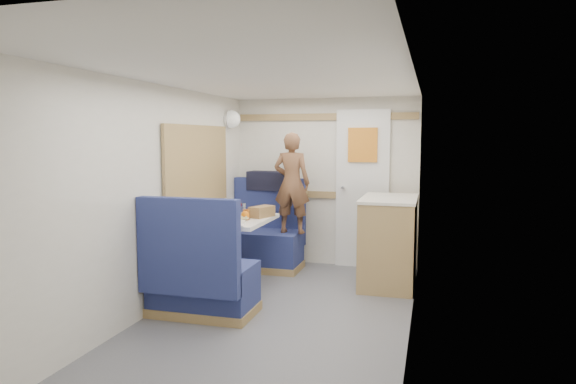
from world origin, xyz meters
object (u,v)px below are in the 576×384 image
(tray, at_px, (231,224))
(orange_fruit, at_px, (245,215))
(cheese_block, at_px, (243,217))
(beer_glass, at_px, (246,215))
(dome_light, at_px, (232,119))
(galley_counter, at_px, (388,241))
(tumbler_right, at_px, (253,211))
(dinette_table, at_px, (237,233))
(bench_near, at_px, (201,282))
(bread_loaf, at_px, (262,212))
(tumbler_left, at_px, (203,216))
(person, at_px, (292,183))
(duffel_bag, at_px, (268,181))
(wine_glass, at_px, (238,206))
(bench_far, at_px, (264,243))
(tumbler_mid, at_px, (243,208))
(pepper_grinder, at_px, (239,212))
(salt_grinder, at_px, (234,213))

(tray, relative_size, orange_fruit, 4.14)
(cheese_block, distance_m, beer_glass, 0.07)
(dome_light, height_order, galley_counter, dome_light)
(tumbler_right, bearing_deg, dinette_table, -117.44)
(bench_near, xyz_separation_m, bread_loaf, (0.21, 1.02, 0.48))
(dinette_table, bearing_deg, cheese_block, -47.55)
(orange_fruit, relative_size, bread_loaf, 0.30)
(bench_near, height_order, tumbler_left, bench_near)
(person, height_order, tray, person)
(tumbler_left, relative_size, bread_loaf, 0.45)
(duffel_bag, distance_m, beer_glass, 1.21)
(galley_counter, bearing_deg, bread_loaf, -162.62)
(bench_near, bearing_deg, beer_glass, 81.71)
(galley_counter, xyz_separation_m, duffel_bag, (-1.50, 0.57, 0.55))
(galley_counter, relative_size, tumbler_right, 9.07)
(duffel_bag, xyz_separation_m, tumbler_right, (0.14, -0.92, -0.24))
(cheese_block, xyz_separation_m, wine_glass, (-0.13, 0.19, 0.09))
(tray, relative_size, beer_glass, 3.13)
(bench_far, height_order, dome_light, dome_light)
(galley_counter, xyz_separation_m, tumbler_left, (-1.69, -0.86, 0.31))
(galley_counter, height_order, beer_glass, galley_counter)
(galley_counter, distance_m, tumbler_left, 1.92)
(tumbler_mid, bearing_deg, dinette_table, -77.86)
(bench_far, relative_size, pepper_grinder, 12.11)
(bench_far, bearing_deg, tumbler_left, -100.87)
(bench_far, height_order, bread_loaf, bench_far)
(duffel_bag, bearing_deg, bread_loaf, -71.59)
(tray, relative_size, wine_glass, 1.95)
(tray, distance_m, tumbler_mid, 0.75)
(person, bearing_deg, dinette_table, 66.28)
(tray, xyz_separation_m, tumbler_left, (-0.31, 0.05, 0.05))
(tumbler_left, bearing_deg, bench_far, 79.13)
(bench_near, xyz_separation_m, person, (0.36, 1.65, 0.72))
(tumbler_right, xyz_separation_m, salt_grinder, (-0.16, -0.13, -0.01))
(cheese_block, relative_size, salt_grinder, 1.09)
(wine_glass, bearing_deg, tray, -77.15)
(tumbler_left, height_order, tumbler_mid, tumbler_left)
(person, bearing_deg, salt_grinder, 60.40)
(person, height_order, tumbler_left, person)
(pepper_grinder, bearing_deg, cheese_block, -61.32)
(duffel_bag, height_order, pepper_grinder, duffel_bag)
(bench_far, xyz_separation_m, person, (0.36, -0.07, 0.72))
(galley_counter, relative_size, cheese_block, 9.29)
(beer_glass, bearing_deg, orange_fruit, -79.00)
(galley_counter, relative_size, tray, 2.81)
(dome_light, height_order, duffel_bag, dome_light)
(cheese_block, relative_size, tumbler_right, 0.98)
(beer_glass, distance_m, salt_grinder, 0.22)
(dinette_table, bearing_deg, bench_far, 90.00)
(duffel_bag, distance_m, bread_loaf, 1.02)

